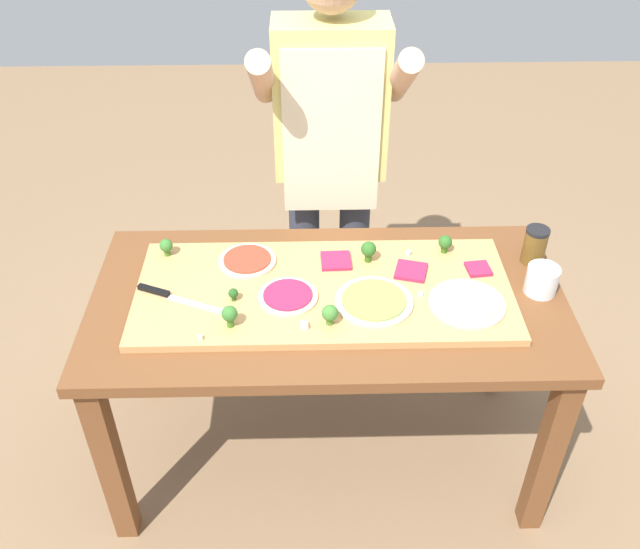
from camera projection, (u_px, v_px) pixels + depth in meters
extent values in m
plane|color=#896B4C|center=(327.00, 449.00, 2.68)|extent=(8.00, 8.00, 0.00)
cube|color=brown|center=(110.00, 463.00, 2.18)|extent=(0.07, 0.07, 0.73)
cube|color=brown|center=(548.00, 454.00, 2.21)|extent=(0.07, 0.07, 0.73)
cube|color=brown|center=(146.00, 326.00, 2.69)|extent=(0.07, 0.07, 0.73)
cube|color=brown|center=(501.00, 320.00, 2.72)|extent=(0.07, 0.07, 0.73)
cube|color=brown|center=(328.00, 301.00, 2.21)|extent=(1.52, 0.77, 0.04)
cube|color=tan|center=(324.00, 291.00, 2.20)|extent=(1.19, 0.51, 0.03)
cube|color=#B7BABF|center=(199.00, 305.00, 2.12)|extent=(0.21, 0.11, 0.00)
cube|color=black|center=(154.00, 291.00, 2.17)|extent=(0.11, 0.06, 0.02)
cylinder|color=beige|center=(374.00, 302.00, 2.13)|extent=(0.24, 0.24, 0.01)
cylinder|color=#899E4C|center=(374.00, 300.00, 2.13)|extent=(0.20, 0.20, 0.01)
cylinder|color=beige|center=(467.00, 304.00, 2.13)|extent=(0.24, 0.24, 0.01)
cylinder|color=beige|center=(467.00, 302.00, 2.12)|extent=(0.19, 0.19, 0.01)
cylinder|color=beige|center=(288.00, 297.00, 2.15)|extent=(0.19, 0.19, 0.01)
cylinder|color=#9E234C|center=(288.00, 295.00, 2.15)|extent=(0.15, 0.15, 0.01)
cylinder|color=beige|center=(247.00, 261.00, 2.30)|extent=(0.19, 0.19, 0.01)
cylinder|color=#BC3D28|center=(247.00, 259.00, 2.29)|extent=(0.16, 0.16, 0.01)
cube|color=#9E234C|center=(411.00, 271.00, 2.25)|extent=(0.12, 0.12, 0.01)
cube|color=#9E234C|center=(478.00, 269.00, 2.26)|extent=(0.08, 0.08, 0.01)
cube|color=#9E234C|center=(336.00, 261.00, 2.30)|extent=(0.10, 0.10, 0.01)
cylinder|color=#2C5915|center=(234.00, 298.00, 2.14)|extent=(0.01, 0.01, 0.02)
sphere|color=#23561E|center=(233.00, 293.00, 2.13)|extent=(0.03, 0.03, 0.03)
cylinder|color=#3F7220|center=(167.00, 252.00, 2.33)|extent=(0.02, 0.02, 0.02)
sphere|color=#38752D|center=(166.00, 245.00, 2.31)|extent=(0.04, 0.04, 0.04)
cylinder|color=#366618|center=(444.00, 249.00, 2.34)|extent=(0.02, 0.02, 0.03)
sphere|color=#2D6623|center=(445.00, 242.00, 2.32)|extent=(0.05, 0.05, 0.05)
cylinder|color=#3F7220|center=(230.00, 322.00, 2.04)|extent=(0.02, 0.02, 0.03)
sphere|color=#38752D|center=(230.00, 314.00, 2.02)|extent=(0.05, 0.05, 0.05)
cylinder|color=#487A23|center=(330.00, 320.00, 2.05)|extent=(0.02, 0.02, 0.02)
sphere|color=#427F33|center=(330.00, 313.00, 2.04)|extent=(0.05, 0.05, 0.05)
cylinder|color=#366618|center=(368.00, 257.00, 2.30)|extent=(0.02, 0.02, 0.03)
sphere|color=#2D6623|center=(369.00, 249.00, 2.28)|extent=(0.05, 0.05, 0.05)
cube|color=white|center=(304.00, 325.00, 2.04)|extent=(0.02, 0.02, 0.02)
cube|color=silver|center=(200.00, 338.00, 2.00)|extent=(0.01, 0.01, 0.01)
cube|color=silver|center=(409.00, 253.00, 2.33)|extent=(0.02, 0.02, 0.02)
cube|color=white|center=(420.00, 294.00, 2.16)|extent=(0.02, 0.02, 0.01)
cylinder|color=white|center=(542.00, 280.00, 2.19)|extent=(0.10, 0.10, 0.09)
cylinder|color=white|center=(541.00, 284.00, 2.20)|extent=(0.09, 0.09, 0.05)
cylinder|color=brown|center=(534.00, 247.00, 2.31)|extent=(0.08, 0.08, 0.12)
cylinder|color=black|center=(538.00, 231.00, 2.27)|extent=(0.08, 0.08, 0.01)
cylinder|color=#333847|center=(305.00, 265.00, 2.87)|extent=(0.12, 0.12, 0.90)
cylinder|color=#333847|center=(353.00, 264.00, 2.87)|extent=(0.12, 0.12, 0.90)
cube|color=#D1C670|center=(331.00, 100.00, 2.42)|extent=(0.40, 0.20, 0.55)
cube|color=beige|center=(332.00, 135.00, 2.39)|extent=(0.34, 0.01, 0.60)
cylinder|color=tan|center=(262.00, 78.00, 2.26)|extent=(0.08, 0.39, 0.31)
cylinder|color=tan|center=(402.00, 77.00, 2.27)|extent=(0.08, 0.39, 0.31)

